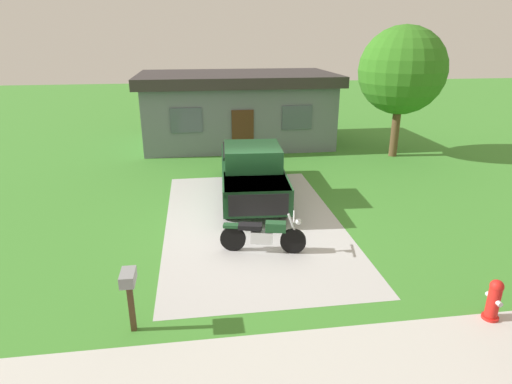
# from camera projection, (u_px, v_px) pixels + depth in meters

# --- Properties ---
(ground_plane) EXTENTS (80.00, 80.00, 0.00)m
(ground_plane) POSITION_uv_depth(u_px,v_px,m) (253.00, 222.00, 12.83)
(ground_plane) COLOR #428B31
(driveway_pad) EXTENTS (5.15, 8.85, 0.01)m
(driveway_pad) POSITION_uv_depth(u_px,v_px,m) (253.00, 222.00, 12.83)
(driveway_pad) COLOR #BDBDBD
(driveway_pad) RESTS_ON ground
(sidewalk_strip) EXTENTS (36.00, 1.80, 0.01)m
(sidewalk_strip) POSITION_uv_depth(u_px,v_px,m) (300.00, 366.00, 7.25)
(sidewalk_strip) COLOR silver
(sidewalk_strip) RESTS_ON ground
(motorcycle) EXTENTS (2.18, 0.85, 1.09)m
(motorcycle) POSITION_uv_depth(u_px,v_px,m) (264.00, 235.00, 10.92)
(motorcycle) COLOR black
(motorcycle) RESTS_ON ground
(pickup_truck) EXTENTS (2.34, 5.73, 1.90)m
(pickup_truck) POSITION_uv_depth(u_px,v_px,m) (251.00, 170.00, 14.58)
(pickup_truck) COLOR black
(pickup_truck) RESTS_ON ground
(fire_hydrant) EXTENTS (0.32, 0.40, 0.87)m
(fire_hydrant) POSITION_uv_depth(u_px,v_px,m) (494.00, 300.00, 8.33)
(fire_hydrant) COLOR red
(fire_hydrant) RESTS_ON ground
(mailbox) EXTENTS (0.26, 0.48, 1.26)m
(mailbox) POSITION_uv_depth(u_px,v_px,m) (129.00, 286.00, 7.81)
(mailbox) COLOR #4C3823
(mailbox) RESTS_ON ground
(shade_tree) EXTENTS (3.76, 3.76, 5.71)m
(shade_tree) POSITION_uv_depth(u_px,v_px,m) (402.00, 71.00, 18.52)
(shade_tree) COLOR brown
(shade_tree) RESTS_ON ground
(neighbor_house) EXTENTS (9.60, 5.60, 3.50)m
(neighbor_house) POSITION_uv_depth(u_px,v_px,m) (237.00, 108.00, 21.63)
(neighbor_house) COLOR slate
(neighbor_house) RESTS_ON ground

